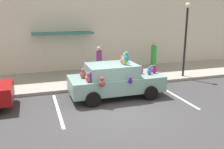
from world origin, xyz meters
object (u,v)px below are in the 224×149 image
(pedestrian_near_shopfront, at_px, (99,64))
(pedestrian_by_lamp, at_px, (154,57))
(plush_covered_car, at_px, (115,80))
(street_lamp_post, at_px, (186,33))
(teddy_bear_on_sidewalk, at_px, (91,77))

(pedestrian_near_shopfront, bearing_deg, pedestrian_by_lamp, 19.86)
(plush_covered_car, distance_m, pedestrian_by_lamp, 5.53)
(pedestrian_by_lamp, bearing_deg, plush_covered_car, -135.59)
(plush_covered_car, height_order, street_lamp_post, street_lamp_post)
(street_lamp_post, bearing_deg, plush_covered_car, -159.96)
(teddy_bear_on_sidewalk, relative_size, street_lamp_post, 0.18)
(street_lamp_post, bearing_deg, pedestrian_near_shopfront, 172.28)
(teddy_bear_on_sidewalk, relative_size, pedestrian_by_lamp, 0.42)
(pedestrian_by_lamp, bearing_deg, pedestrian_near_shopfront, -160.14)
(plush_covered_car, xyz_separation_m, pedestrian_by_lamp, (3.95, 3.87, 0.15))
(teddy_bear_on_sidewalk, height_order, pedestrian_by_lamp, pedestrian_by_lamp)
(plush_covered_car, height_order, pedestrian_near_shopfront, plush_covered_car)
(plush_covered_car, height_order, teddy_bear_on_sidewalk, plush_covered_car)
(teddy_bear_on_sidewalk, bearing_deg, street_lamp_post, -2.62)
(plush_covered_car, distance_m, pedestrian_near_shopfront, 2.42)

